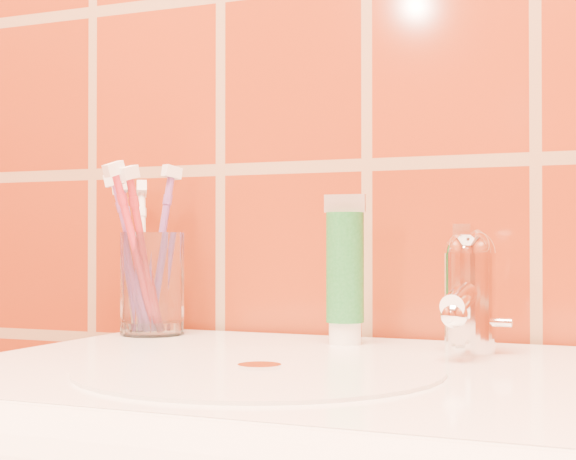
% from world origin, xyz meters
% --- Properties ---
extents(glass_tumbler, '(0.08, 0.08, 0.12)m').
position_xyz_m(glass_tumbler, '(-0.23, 1.12, 0.91)').
color(glass_tumbler, white).
rests_on(glass_tumbler, pedestal_sink).
extents(toothpaste_tube, '(0.04, 0.04, 0.15)m').
position_xyz_m(toothpaste_tube, '(0.00, 1.12, 0.92)').
color(toothpaste_tube, white).
rests_on(toothpaste_tube, pedestal_sink).
extents(faucet, '(0.05, 0.11, 0.12)m').
position_xyz_m(faucet, '(0.14, 1.09, 0.91)').
color(faucet, white).
rests_on(faucet, pedestal_sink).
extents(toothbrush_0, '(0.10, 0.09, 0.19)m').
position_xyz_m(toothbrush_0, '(-0.24, 1.10, 0.94)').
color(toothbrush_0, '#934EA7').
rests_on(toothbrush_0, glass_tumbler).
extents(toothbrush_1, '(0.09, 0.14, 0.21)m').
position_xyz_m(toothbrush_1, '(-0.23, 1.09, 0.95)').
color(toothbrush_1, '#BF283D').
rests_on(toothbrush_1, glass_tumbler).
extents(toothbrush_2, '(0.07, 0.10, 0.21)m').
position_xyz_m(toothbrush_2, '(-0.23, 1.14, 0.95)').
color(toothbrush_2, '#7A4799').
rests_on(toothbrush_2, glass_tumbler).
extents(toothbrush_3, '(0.10, 0.09, 0.19)m').
position_xyz_m(toothbrush_3, '(-0.25, 1.12, 0.94)').
color(toothbrush_3, '#7E4A9F').
rests_on(toothbrush_3, glass_tumbler).
extents(toothbrush_4, '(0.06, 0.12, 0.21)m').
position_xyz_m(toothbrush_4, '(-0.23, 1.10, 0.94)').
color(toothbrush_4, '#A6232C').
rests_on(toothbrush_4, glass_tumbler).
extents(toothbrush_5, '(0.14, 0.16, 0.20)m').
position_xyz_m(toothbrush_5, '(-0.26, 1.14, 0.94)').
color(toothbrush_5, white).
rests_on(toothbrush_5, glass_tumbler).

